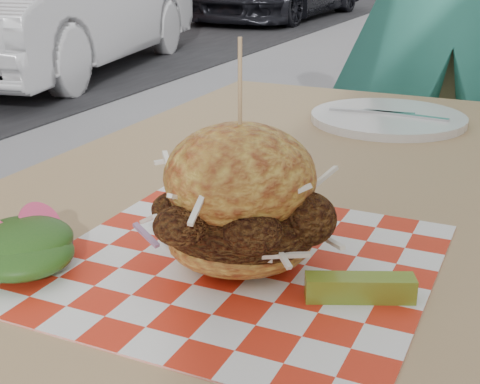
{
  "coord_description": "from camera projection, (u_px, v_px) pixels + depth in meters",
  "views": [
    {
      "loc": [
        0.27,
        -0.97,
        1.04
      ],
      "look_at": [
        0.02,
        -0.43,
        0.82
      ],
      "focal_mm": 50.0,
      "sensor_mm": 36.0,
      "label": 1
    }
  ],
  "objects": [
    {
      "name": "sandwich",
      "position": [
        240.0,
        205.0,
        0.63
      ],
      "size": [
        0.19,
        0.19,
        0.22
      ],
      "color": "gold",
      "rests_on": "paper_liner"
    },
    {
      "name": "patio_chair",
      "position": [
        439.0,
        138.0,
        1.81
      ],
      "size": [
        0.43,
        0.44,
        0.95
      ],
      "rotation": [
        0.0,
        0.0,
        -0.02
      ],
      "color": "tan",
      "rests_on": "ground"
    },
    {
      "name": "car_white",
      "position": [
        62.0,
        2.0,
        5.72
      ],
      "size": [
        1.93,
        3.74,
        1.17
      ],
      "primitive_type": "imported",
      "rotation": [
        0.0,
        0.0,
        0.2
      ],
      "color": "white",
      "rests_on": "ground"
    },
    {
      "name": "place_setting",
      "position": [
        388.0,
        118.0,
        1.17
      ],
      "size": [
        0.27,
        0.27,
        0.02
      ],
      "color": "white",
      "rests_on": "patio_table"
    },
    {
      "name": "side_salad",
      "position": [
        17.0,
        245.0,
        0.66
      ],
      "size": [
        0.13,
        0.14,
        0.05
      ],
      "color": "#3F1419",
      "rests_on": "patio_table"
    },
    {
      "name": "paper_liner",
      "position": [
        240.0,
        263.0,
        0.65
      ],
      "size": [
        0.36,
        0.36,
        0.0
      ],
      "primitive_type": "cube",
      "color": "red",
      "rests_on": "patio_table"
    },
    {
      "name": "pickle_spear",
      "position": [
        360.0,
        288.0,
        0.58
      ],
      "size": [
        0.1,
        0.06,
        0.02
      ],
      "primitive_type": "cube",
      "rotation": [
        0.0,
        0.0,
        0.41
      ],
      "color": "olive",
      "rests_on": "paper_liner"
    },
    {
      "name": "patio_table",
      "position": [
        322.0,
        239.0,
        0.9
      ],
      "size": [
        0.8,
        1.2,
        0.75
      ],
      "color": "tan",
      "rests_on": "ground"
    }
  ]
}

